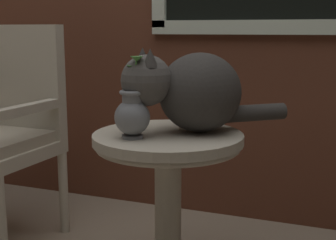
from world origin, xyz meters
The scene contains 4 objects.
wicker_side_table centered at (0.15, 0.07, 0.42)m, with size 0.55×0.55×0.60m.
wicker_chair centered at (-0.74, 0.24, 0.54)m, with size 0.52×0.49×1.00m.
cat centered at (0.22, 0.13, 0.76)m, with size 0.54×0.46×0.31m.
pewter_vase_with_ivy centered at (0.07, -0.04, 0.69)m, with size 0.12×0.12×0.28m.
Camera 1 is at (0.76, -1.51, 0.98)m, focal length 51.26 mm.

